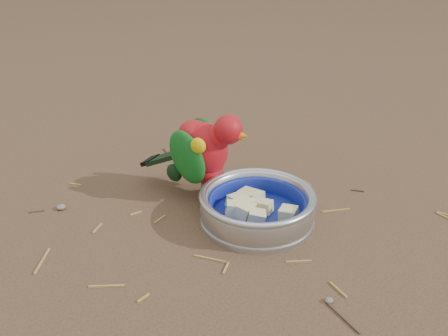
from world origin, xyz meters
TOP-DOWN VIEW (x-y plane):
  - ground at (0.00, 0.00)m, footprint 60.00×60.00m
  - food_bowl at (0.12, 0.02)m, footprint 0.21×0.21m
  - bowl_wall at (0.12, 0.02)m, footprint 0.21×0.21m
  - fruit_wedges at (0.12, 0.02)m, footprint 0.13×0.13m
  - lory_parrot at (0.09, 0.16)m, footprint 0.20×0.24m
  - ground_debris at (0.02, 0.08)m, footprint 0.90×0.80m

SIDE VIEW (x-z plane):
  - ground at x=0.00m, z-range 0.00..0.00m
  - ground_debris at x=0.02m, z-range 0.00..0.01m
  - food_bowl at x=0.12m, z-range 0.00..0.02m
  - fruit_wedges at x=0.12m, z-range 0.02..0.05m
  - bowl_wall at x=0.12m, z-range 0.02..0.06m
  - lory_parrot at x=0.09m, z-range 0.00..0.18m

